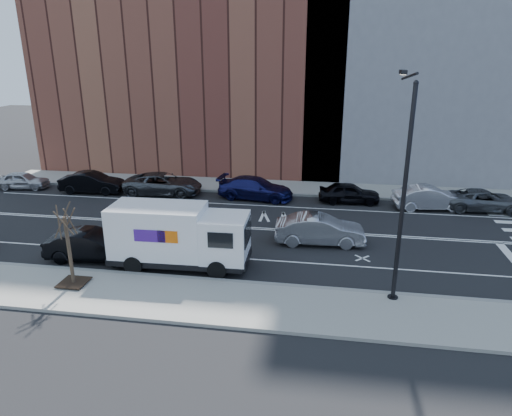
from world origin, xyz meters
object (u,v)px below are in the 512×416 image
(far_parked_a, at_px, (23,180))
(fedex_van, at_px, (178,235))
(driving_sedan, at_px, (320,230))
(far_parked_b, at_px, (92,183))

(far_parked_a, bearing_deg, fedex_van, -132.38)
(driving_sedan, bearing_deg, far_parked_a, 69.14)
(far_parked_a, height_order, driving_sedan, driving_sedan)
(far_parked_b, xyz_separation_m, driving_sedan, (17.13, -7.09, 0.03))
(far_parked_b, bearing_deg, driving_sedan, -115.26)
(fedex_van, bearing_deg, driving_sedan, 28.75)
(fedex_van, bearing_deg, far_parked_a, 143.87)
(fedex_van, height_order, far_parked_b, fedex_van)
(far_parked_a, xyz_separation_m, driving_sedan, (22.96, -7.22, 0.14))
(far_parked_a, bearing_deg, far_parked_b, -99.09)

